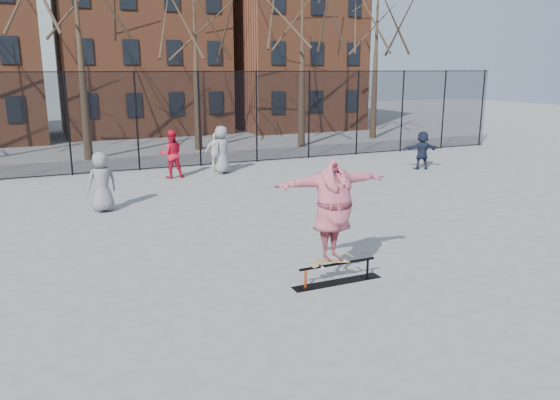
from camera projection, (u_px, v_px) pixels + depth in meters
name	position (u px, v px, depth m)	size (l,w,h in m)	color
ground	(318.00, 268.00, 11.47)	(100.00, 100.00, 0.00)	slate
skate_rail	(337.00, 275.00, 10.65)	(1.87, 0.29, 0.41)	black
skateboard	(332.00, 261.00, 10.53)	(0.77, 0.18, 0.09)	olive
skater	(333.00, 211.00, 10.29)	(2.37, 0.65, 1.93)	#563E9B
bystander_grey	(102.00, 182.00, 15.79)	(0.86, 0.56, 1.76)	slate
bystander_red	(171.00, 154.00, 20.71)	(0.89, 0.69, 1.83)	red
bystander_white	(216.00, 152.00, 21.97)	(0.92, 0.38, 1.58)	silver
bystander_navy	(422.00, 150.00, 22.53)	(1.47, 0.47, 1.58)	#1B2137
bystander_extra	(222.00, 150.00, 21.55)	(0.93, 0.60, 1.90)	slate
fence	(171.00, 119.00, 22.51)	(34.03, 0.07, 4.00)	black
rowhouses	(131.00, 35.00, 33.39)	(29.00, 7.00, 13.00)	brown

